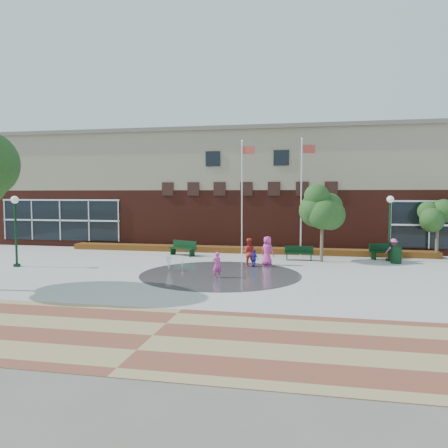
% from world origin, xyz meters
% --- Properties ---
extents(ground, '(120.00, 120.00, 0.00)m').
position_xyz_m(ground, '(0.00, 0.00, 0.00)').
color(ground, '#666056').
rests_on(ground, ground).
extents(plaza_concrete, '(46.00, 18.00, 0.01)m').
position_xyz_m(plaza_concrete, '(0.00, 4.00, 0.00)').
color(plaza_concrete, '#A8A8A0').
rests_on(plaza_concrete, ground).
extents(paver_band, '(46.00, 6.00, 0.01)m').
position_xyz_m(paver_band, '(0.00, -7.00, 0.00)').
color(paver_band, brown).
rests_on(paver_band, ground).
extents(splash_pad, '(8.40, 8.40, 0.01)m').
position_xyz_m(splash_pad, '(0.00, 3.00, 0.00)').
color(splash_pad, '#383A3D').
rests_on(splash_pad, ground).
extents(library_building, '(44.40, 10.40, 9.20)m').
position_xyz_m(library_building, '(0.00, 17.48, 4.64)').
color(library_building, '#532017').
rests_on(library_building, ground).
extents(flower_bed, '(26.00, 1.20, 0.40)m').
position_xyz_m(flower_bed, '(0.00, 11.60, 0.00)').
color(flower_bed, '#A2140C').
rests_on(flower_bed, ground).
extents(flagpole_left, '(0.92, 0.15, 7.83)m').
position_xyz_m(flagpole_left, '(0.07, 10.13, 4.36)').
color(flagpole_left, white).
rests_on(flagpole_left, ground).
extents(flagpole_right, '(0.94, 0.33, 7.87)m').
position_xyz_m(flagpole_right, '(4.03, 10.05, 4.40)').
color(flagpole_right, white).
rests_on(flagpole_right, ground).
extents(lamp_left, '(0.43, 0.43, 4.11)m').
position_xyz_m(lamp_left, '(-12.08, 3.15, 2.55)').
color(lamp_left, black).
rests_on(lamp_left, ground).
extents(lamp_right, '(0.43, 0.43, 4.11)m').
position_xyz_m(lamp_right, '(9.47, 9.56, 2.55)').
color(lamp_right, black).
rests_on(lamp_right, ground).
extents(bench_left, '(2.10, 1.36, 1.03)m').
position_xyz_m(bench_left, '(-3.95, 9.38, 0.33)').
color(bench_left, black).
rests_on(bench_left, ground).
extents(bench_mid, '(1.83, 0.58, 0.91)m').
position_xyz_m(bench_mid, '(3.91, 8.78, 0.29)').
color(bench_mid, black).
rests_on(bench_mid, ground).
extents(bench_right, '(2.09, 1.36, 1.02)m').
position_xyz_m(bench_right, '(9.36, 10.33, 0.33)').
color(bench_right, black).
rests_on(bench_right, ground).
extents(trash_can, '(0.69, 0.69, 1.12)m').
position_xyz_m(trash_can, '(9.72, 8.67, 0.57)').
color(trash_can, black).
rests_on(trash_can, ground).
extents(tree_mid, '(2.85, 2.85, 4.80)m').
position_xyz_m(tree_mid, '(5.30, 8.40, 3.50)').
color(tree_mid, '#4D402F').
rests_on(tree_mid, ground).
extents(tree_small_right, '(2.22, 2.22, 3.80)m').
position_xyz_m(tree_small_right, '(12.68, 11.20, 2.77)').
color(tree_small_right, '#4D402F').
rests_on(tree_small_right, ground).
extents(water_jet_a, '(0.41, 0.41, 0.79)m').
position_xyz_m(water_jet_a, '(-2.95, 3.43, 0.00)').
color(water_jet_a, white).
rests_on(water_jet_a, ground).
extents(water_jet_b, '(0.18, 0.18, 0.40)m').
position_xyz_m(water_jet_b, '(-2.45, 4.30, 0.00)').
color(water_jet_b, white).
rests_on(water_jet_b, ground).
extents(child_splash, '(0.58, 0.54, 1.33)m').
position_xyz_m(child_splash, '(0.02, 2.06, 0.67)').
color(child_splash, '#E740A6').
rests_on(child_splash, ground).
extents(adult_red, '(0.90, 0.75, 1.68)m').
position_xyz_m(adult_red, '(1.10, 5.78, 0.84)').
color(adult_red, red).
rests_on(adult_red, ground).
extents(adult_pink, '(1.01, 0.90, 1.73)m').
position_xyz_m(adult_pink, '(2.12, 6.47, 0.86)').
color(adult_pink, '#DF3E9E').
rests_on(adult_pink, ground).
extents(child_blue, '(0.64, 0.56, 1.04)m').
position_xyz_m(child_blue, '(1.47, 5.50, 0.52)').
color(child_blue, '#2C1EB1').
rests_on(child_blue, ground).
extents(person_bench, '(0.95, 0.58, 1.44)m').
position_xyz_m(person_bench, '(9.72, 9.52, 0.72)').
color(person_bench, pink).
rests_on(person_bench, ground).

